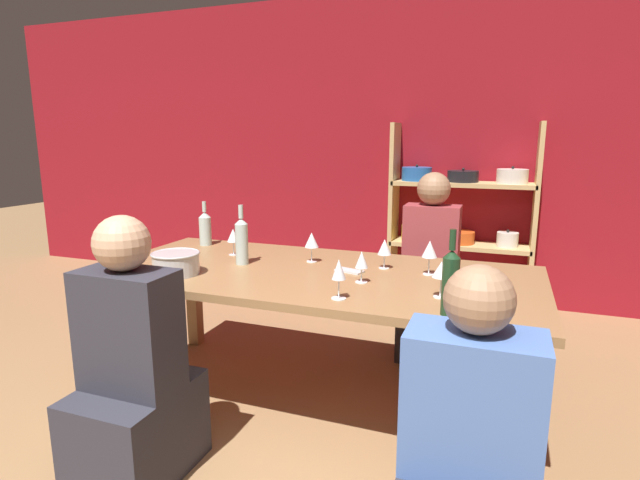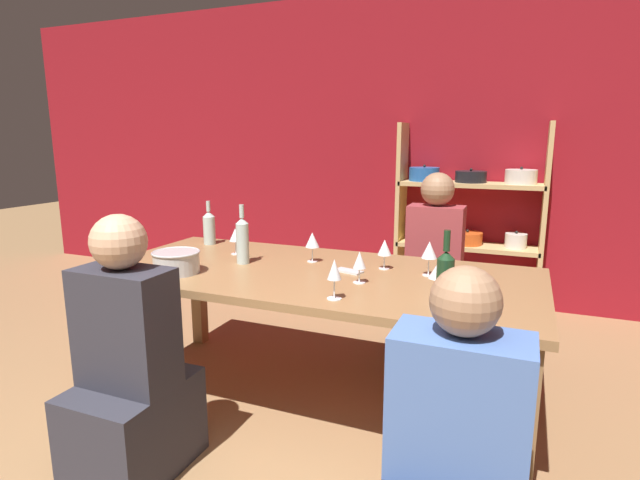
% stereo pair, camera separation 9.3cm
% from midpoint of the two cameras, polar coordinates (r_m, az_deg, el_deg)
% --- Properties ---
extents(wall_back_red, '(8.80, 0.06, 2.70)m').
position_cam_midpoint_polar(wall_back_red, '(4.62, 8.79, 10.27)').
color(wall_back_red, maroon).
rests_on(wall_back_red, ground_plane).
extents(shelf_unit, '(1.19, 0.30, 1.57)m').
position_cam_midpoint_polar(shelf_unit, '(4.41, 14.88, 0.84)').
color(shelf_unit, tan).
rests_on(shelf_unit, ground_plane).
extents(dining_table, '(2.33, 1.08, 0.75)m').
position_cam_midpoint_polar(dining_table, '(2.67, -1.76, -5.20)').
color(dining_table, olive).
rests_on(dining_table, ground_plane).
extents(mixing_bowl, '(0.25, 0.25, 0.12)m').
position_cam_midpoint_polar(mixing_bowl, '(2.70, -17.10, -2.47)').
color(mixing_bowl, '#B7BABC').
rests_on(mixing_bowl, dining_table).
extents(wine_bottle_green, '(0.07, 0.07, 0.35)m').
position_cam_midpoint_polar(wine_bottle_green, '(2.03, 13.41, -4.59)').
color(wine_bottle_green, '#19381E').
rests_on(wine_bottle_green, dining_table).
extents(wine_bottle_dark, '(0.08, 0.08, 0.29)m').
position_cam_midpoint_polar(wine_bottle_dark, '(3.37, -13.76, 1.36)').
color(wine_bottle_dark, '#B2C6C1').
rests_on(wine_bottle_dark, dining_table).
extents(wine_bottle_amber, '(0.07, 0.07, 0.33)m').
position_cam_midpoint_polar(wine_bottle_amber, '(2.81, -9.89, -0.03)').
color(wine_bottle_amber, '#B2C6C1').
rests_on(wine_bottle_amber, dining_table).
extents(wine_glass_empty_a, '(0.07, 0.07, 0.16)m').
position_cam_midpoint_polar(wine_glass_empty_a, '(3.04, -10.76, 0.45)').
color(wine_glass_empty_a, white).
rests_on(wine_glass_empty_a, dining_table).
extents(wine_glass_empty_b, '(0.08, 0.08, 0.17)m').
position_cam_midpoint_polar(wine_glass_empty_b, '(2.82, -1.92, -0.06)').
color(wine_glass_empty_b, white).
rests_on(wine_glass_empty_b, dining_table).
extents(wine_glass_white_a, '(0.08, 0.08, 0.18)m').
position_cam_midpoint_polar(wine_glass_white_a, '(2.61, 11.42, -1.13)').
color(wine_glass_white_a, white).
rests_on(wine_glass_white_a, dining_table).
extents(wine_glass_white_b, '(0.07, 0.07, 0.16)m').
position_cam_midpoint_polar(wine_glass_white_b, '(2.70, 6.40, -0.90)').
color(wine_glass_white_b, white).
rests_on(wine_glass_white_b, dining_table).
extents(wine_glass_empty_c, '(0.06, 0.06, 0.16)m').
position_cam_midpoint_polar(wine_glass_empty_c, '(2.43, 3.68, -2.36)').
color(wine_glass_empty_c, white).
rests_on(wine_glass_empty_c, dining_table).
extents(wine_glass_white_c, '(0.07, 0.07, 0.18)m').
position_cam_midpoint_polar(wine_glass_white_c, '(2.17, 0.94, -3.57)').
color(wine_glass_white_c, white).
rests_on(wine_glass_white_c, dining_table).
extents(wine_glass_empty_d, '(0.08, 0.08, 0.16)m').
position_cam_midpoint_polar(wine_glass_empty_d, '(2.24, 12.55, -3.41)').
color(wine_glass_empty_d, white).
rests_on(wine_glass_empty_d, dining_table).
extents(cell_phone, '(0.16, 0.11, 0.01)m').
position_cam_midpoint_polar(cell_phone, '(2.64, 2.37, -3.55)').
color(cell_phone, silver).
rests_on(cell_phone, dining_table).
extents(person_near_a, '(0.41, 0.52, 1.09)m').
position_cam_midpoint_polar(person_near_a, '(1.80, 14.91, -24.67)').
color(person_near_a, '#2D2D38').
rests_on(person_near_a, ground_plane).
extents(person_far_a, '(0.35, 0.44, 1.23)m').
position_cam_midpoint_polar(person_far_a, '(3.40, 11.61, -5.41)').
color(person_far_a, '#2D2D38').
rests_on(person_far_a, ground_plane).
extents(person_near_b, '(0.41, 0.51, 1.15)m').
position_cam_midpoint_polar(person_near_b, '(2.36, -21.66, -15.04)').
color(person_near_b, '#2D2D38').
rests_on(person_near_b, ground_plane).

